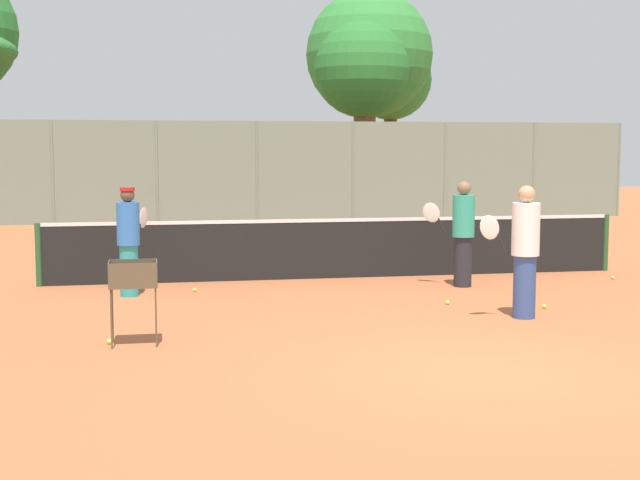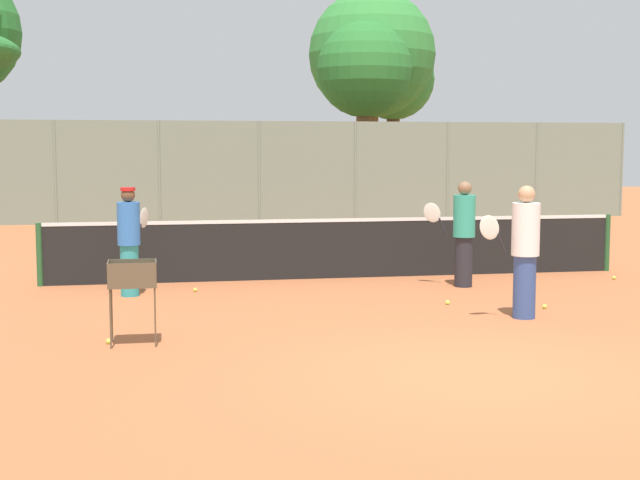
# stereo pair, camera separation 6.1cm
# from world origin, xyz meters

# --- Properties ---
(ground_plane) EXTENTS (80.00, 80.00, 0.00)m
(ground_plane) POSITION_xyz_m (0.00, 0.00, 0.00)
(ground_plane) COLOR #B26038
(tennis_net) EXTENTS (10.43, 0.10, 1.07)m
(tennis_net) POSITION_xyz_m (0.00, 6.92, 0.56)
(tennis_net) COLOR #26592D
(tennis_net) RESTS_ON ground_plane
(back_fence) EXTENTS (24.80, 0.08, 3.15)m
(back_fence) POSITION_xyz_m (-0.00, 19.35, 1.57)
(back_fence) COLOR gray
(back_fence) RESTS_ON ground_plane
(tree_1) EXTENTS (3.33, 3.33, 6.70)m
(tree_1) POSITION_xyz_m (4.04, 22.18, 4.94)
(tree_1) COLOR brown
(tree_1) RESTS_ON ground_plane
(tree_2) EXTENTS (3.15, 3.15, 6.53)m
(tree_2) POSITION_xyz_m (5.88, 25.06, 4.86)
(tree_2) COLOR brown
(tree_2) RESTS_ON ground_plane
(tree_4) EXTENTS (4.75, 4.75, 8.18)m
(tree_4) POSITION_xyz_m (4.85, 24.37, 5.76)
(tree_4) COLOR brown
(tree_4) RESTS_ON ground_plane
(player_white_outfit) EXTENTS (0.51, 0.84, 1.71)m
(player_white_outfit) POSITION_xyz_m (-3.64, 5.65, 0.89)
(player_white_outfit) COLOR teal
(player_white_outfit) RESTS_ON ground_plane
(player_red_cap) EXTENTS (0.84, 0.56, 1.77)m
(player_red_cap) POSITION_xyz_m (1.83, 5.59, 0.91)
(player_red_cap) COLOR #26262D
(player_red_cap) RESTS_ON ground_plane
(player_yellow_shirt) EXTENTS (0.94, 0.38, 1.82)m
(player_yellow_shirt) POSITION_xyz_m (1.71, 2.79, 0.93)
(player_yellow_shirt) COLOR #334C8C
(player_yellow_shirt) RESTS_ON ground_plane
(ball_cart) EXTENTS (0.56, 0.41, 1.00)m
(ball_cart) POSITION_xyz_m (-3.50, 2.07, 0.77)
(ball_cart) COLOR brown
(ball_cart) RESTS_ON ground_plane
(tennis_ball_0) EXTENTS (0.07, 0.07, 0.07)m
(tennis_ball_0) POSITION_xyz_m (1.02, 3.97, 0.03)
(tennis_ball_0) COLOR #D1E54C
(tennis_ball_0) RESTS_ON ground_plane
(tennis_ball_1) EXTENTS (0.07, 0.07, 0.07)m
(tennis_ball_1) POSITION_xyz_m (-3.81, 2.16, 0.03)
(tennis_ball_1) COLOR #D1E54C
(tennis_ball_1) RESTS_ON ground_plane
(tennis_ball_2) EXTENTS (0.07, 0.07, 0.07)m
(tennis_ball_2) POSITION_xyz_m (2.30, 3.39, 0.03)
(tennis_ball_2) COLOR #D1E54C
(tennis_ball_2) RESTS_ON ground_plane
(tennis_ball_4) EXTENTS (0.07, 0.07, 0.07)m
(tennis_ball_4) POSITION_xyz_m (4.74, 5.86, 0.03)
(tennis_ball_4) COLOR #D1E54C
(tennis_ball_4) RESTS_ON ground_plane
(tennis_ball_5) EXTENTS (0.07, 0.07, 0.07)m
(tennis_ball_5) POSITION_xyz_m (-2.62, 5.85, 0.03)
(tennis_ball_5) COLOR #D1E54C
(tennis_ball_5) RESTS_ON ground_plane
(parked_car) EXTENTS (4.20, 1.70, 1.60)m
(parked_car) POSITION_xyz_m (-4.42, 23.86, 0.66)
(parked_car) COLOR white
(parked_car) RESTS_ON ground_plane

